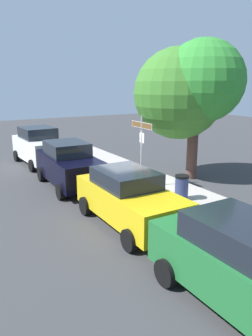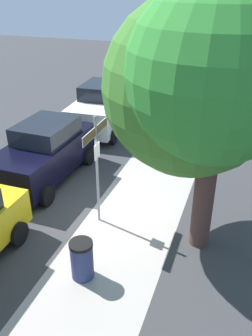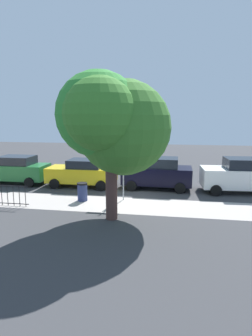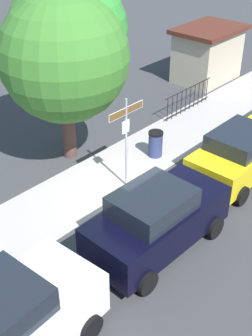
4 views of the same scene
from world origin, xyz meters
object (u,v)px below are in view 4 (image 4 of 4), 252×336
at_px(street_sign, 126,128).
at_px(car_black, 157,220).
at_px(car_yellow, 242,152).
at_px(utility_shed, 207,53).
at_px(car_white, 5,327).
at_px(shade_tree, 65,43).
at_px(trash_bin, 155,144).

xyz_separation_m(street_sign, car_black, (-1.71, -2.67, -1.18)).
bearing_deg(street_sign, car_yellow, -38.73).
bearing_deg(utility_shed, car_white, -159.81).
height_order(street_sign, car_black, street_sign).
height_order(street_sign, shade_tree, shade_tree).
bearing_deg(shade_tree, car_white, -141.14).
height_order(shade_tree, utility_shed, shade_tree).
xyz_separation_m(car_white, utility_shed, (16.25, 5.98, 0.33)).
xyz_separation_m(shade_tree, trash_bin, (2.11, -2.20, -3.76)).
bearing_deg(trash_bin, car_black, -140.62).
distance_m(car_yellow, utility_shed, 8.89).
xyz_separation_m(utility_shed, trash_bin, (-7.60, -2.90, -0.86)).
relative_size(street_sign, car_yellow, 0.72).
relative_size(street_sign, car_white, 0.73).
bearing_deg(car_black, car_yellow, 3.81).
bearing_deg(trash_bin, car_white, -160.43).
distance_m(street_sign, car_black, 3.38).
height_order(car_black, car_yellow, car_black).
height_order(shade_tree, trash_bin, shade_tree).
height_order(car_yellow, trash_bin, car_yellow).
xyz_separation_m(car_black, utility_shed, (11.45, 6.06, 0.37)).
height_order(shade_tree, car_white, shade_tree).
bearing_deg(car_white, utility_shed, 17.08).
xyz_separation_m(street_sign, utility_shed, (9.75, 3.40, -0.81)).
height_order(utility_shed, trash_bin, utility_shed).
relative_size(car_white, car_black, 0.99).
relative_size(car_black, car_yellow, 0.98).
distance_m(car_black, trash_bin, 5.01).
distance_m(car_white, trash_bin, 9.20).
distance_m(street_sign, shade_tree, 3.42).
relative_size(shade_tree, car_black, 1.48).
xyz_separation_m(car_white, car_yellow, (9.60, 0.10, -0.12)).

